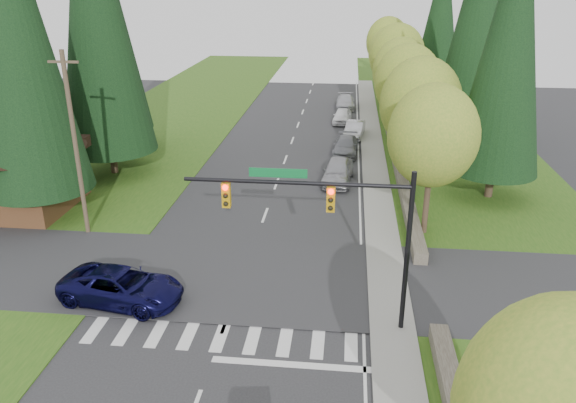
% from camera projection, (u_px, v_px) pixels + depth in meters
% --- Properties ---
extents(ground, '(120.00, 120.00, 0.00)m').
position_uv_depth(ground, '(200.00, 392.00, 19.44)').
color(ground, '#28282B').
rests_on(ground, ground).
extents(grass_east, '(14.00, 110.00, 0.06)m').
position_uv_depth(grass_east, '(472.00, 196.00, 36.57)').
color(grass_east, '#295216').
rests_on(grass_east, ground).
extents(grass_west, '(14.00, 110.00, 0.06)m').
position_uv_depth(grass_west, '(90.00, 181.00, 39.15)').
color(grass_west, '#295216').
rests_on(grass_west, ground).
extents(cross_street, '(120.00, 8.00, 0.10)m').
position_uv_depth(cross_street, '(242.00, 277.00, 26.81)').
color(cross_street, '#28282B').
rests_on(cross_street, ground).
extents(sidewalk_east, '(1.80, 80.00, 0.13)m').
position_uv_depth(sidewalk_east, '(377.00, 182.00, 39.01)').
color(sidewalk_east, gray).
rests_on(sidewalk_east, ground).
extents(curb_east, '(0.20, 80.00, 0.13)m').
position_uv_depth(curb_east, '(364.00, 181.00, 39.09)').
color(curb_east, gray).
rests_on(curb_east, ground).
extents(stone_wall_north, '(0.70, 40.00, 0.70)m').
position_uv_depth(stone_wall_north, '(394.00, 146.00, 46.10)').
color(stone_wall_north, '#4C4438').
rests_on(stone_wall_north, ground).
extents(traffic_signal, '(8.70, 0.37, 6.80)m').
position_uv_depth(traffic_signal, '(335.00, 214.00, 21.28)').
color(traffic_signal, black).
rests_on(traffic_signal, ground).
extents(brown_building, '(8.40, 8.40, 5.40)m').
position_uv_depth(brown_building, '(15.00, 160.00, 33.57)').
color(brown_building, '#4C2D19').
rests_on(brown_building, ground).
extents(utility_pole, '(1.60, 0.24, 10.00)m').
position_uv_depth(utility_pole, '(75.00, 144.00, 29.51)').
color(utility_pole, '#473828').
rests_on(utility_pole, ground).
extents(decid_tree_0, '(4.80, 4.80, 8.37)m').
position_uv_depth(decid_tree_0, '(433.00, 136.00, 29.33)').
color(decid_tree_0, '#38281C').
rests_on(decid_tree_0, ground).
extents(decid_tree_1, '(5.20, 5.20, 8.80)m').
position_uv_depth(decid_tree_1, '(421.00, 104.00, 35.69)').
color(decid_tree_1, '#38281C').
rests_on(decid_tree_1, ground).
extents(decid_tree_2, '(5.00, 5.00, 8.82)m').
position_uv_depth(decid_tree_2, '(408.00, 82.00, 42.11)').
color(decid_tree_2, '#38281C').
rests_on(decid_tree_2, ground).
extents(decid_tree_3, '(5.00, 5.00, 8.55)m').
position_uv_depth(decid_tree_3, '(401.00, 71.00, 48.65)').
color(decid_tree_3, '#38281C').
rests_on(decid_tree_3, ground).
extents(decid_tree_4, '(5.40, 5.40, 9.18)m').
position_uv_depth(decid_tree_4, '(397.00, 56.00, 54.94)').
color(decid_tree_4, '#38281C').
rests_on(decid_tree_4, ground).
extents(decid_tree_5, '(4.80, 4.80, 8.30)m').
position_uv_depth(decid_tree_5, '(390.00, 52.00, 61.61)').
color(decid_tree_5, '#38281C').
rests_on(decid_tree_5, ground).
extents(decid_tree_6, '(5.20, 5.20, 8.86)m').
position_uv_depth(decid_tree_6, '(388.00, 42.00, 67.93)').
color(decid_tree_6, '#38281C').
rests_on(decid_tree_6, ground).
extents(conifer_w_a, '(6.12, 6.12, 19.80)m').
position_uv_depth(conifer_w_a, '(14.00, 28.00, 29.58)').
color(conifer_w_a, '#38281C').
rests_on(conifer_w_a, ground).
extents(conifer_w_b, '(5.44, 5.44, 17.80)m').
position_uv_depth(conifer_w_b, '(7.00, 39.00, 33.94)').
color(conifer_w_b, '#38281C').
rests_on(conifer_w_b, ground).
extents(conifer_w_c, '(6.46, 6.46, 20.80)m').
position_uv_depth(conifer_w_c, '(95.00, 10.00, 36.66)').
color(conifer_w_c, '#38281C').
rests_on(conifer_w_c, ground).
extents(conifer_w_e, '(5.78, 5.78, 18.80)m').
position_uv_depth(conifer_w_e, '(105.00, 19.00, 42.77)').
color(conifer_w_e, '#38281C').
rests_on(conifer_w_e, ground).
extents(conifer_e_a, '(5.44, 5.44, 17.80)m').
position_uv_depth(conifer_e_a, '(510.00, 42.00, 32.81)').
color(conifer_e_a, '#38281C').
rests_on(conifer_e_a, ground).
extents(conifer_e_b, '(6.12, 6.12, 19.80)m').
position_uv_depth(conifer_e_b, '(480.00, 10.00, 45.23)').
color(conifer_e_b, '#38281C').
rests_on(conifer_e_b, ground).
extents(conifer_e_c, '(5.10, 5.10, 16.80)m').
position_uv_depth(conifer_e_c, '(440.00, 17.00, 58.79)').
color(conifer_e_c, '#38281C').
rests_on(conifer_e_c, ground).
extents(suv_navy, '(5.78, 3.36, 1.51)m').
position_uv_depth(suv_navy, '(122.00, 286.00, 24.55)').
color(suv_navy, '#0A0A34').
rests_on(suv_navy, ground).
extents(parked_car_a, '(2.34, 4.97, 1.64)m').
position_uv_depth(parked_car_a, '(338.00, 171.00, 38.76)').
color(parked_car_a, '#9E9EA2').
rests_on(parked_car_a, ground).
extents(parked_car_b, '(2.17, 4.72, 1.34)m').
position_uv_depth(parked_car_b, '(346.00, 146.00, 44.98)').
color(parked_car_b, slate).
rests_on(parked_car_b, ground).
extents(parked_car_c, '(1.99, 4.41, 1.41)m').
position_uv_depth(parked_car_c, '(355.00, 129.00, 49.66)').
color(parked_car_c, '#BABBC0').
rests_on(parked_car_c, ground).
extents(parked_car_d, '(1.97, 4.14, 1.37)m').
position_uv_depth(parked_car_d, '(342.00, 116.00, 54.50)').
color(parked_car_d, white).
rests_on(parked_car_d, ground).
extents(parked_car_e, '(1.98, 4.75, 1.37)m').
position_uv_depth(parked_car_e, '(345.00, 102.00, 60.43)').
color(parked_car_e, '#BBBBC1').
rests_on(parked_car_e, ground).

